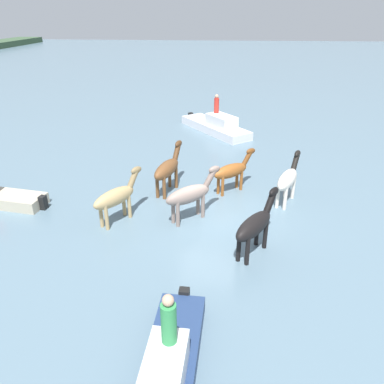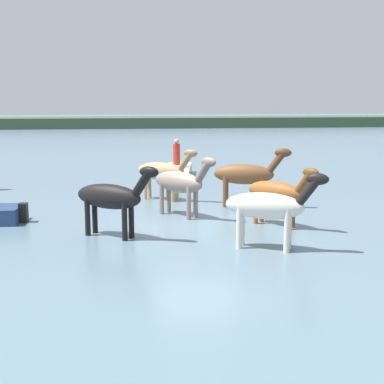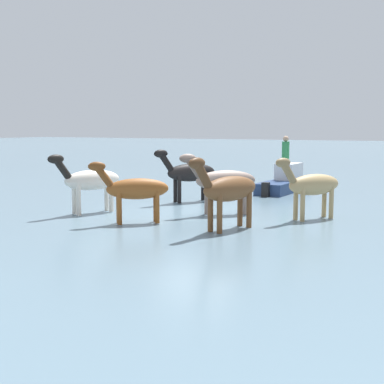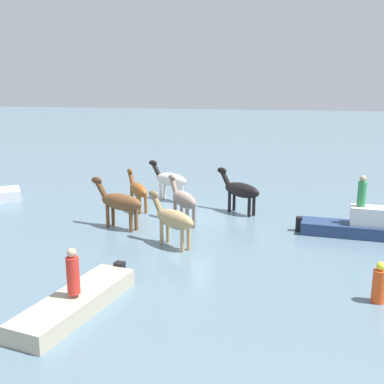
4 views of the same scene
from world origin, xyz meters
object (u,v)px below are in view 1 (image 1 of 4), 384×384
object	(u,v)px
boat_skiff_near	(169,368)
boat_motor_center	(0,200)
horse_rear_stallion	(168,169)
horse_mid_herd	(288,179)
person_spotter_bow	(169,321)
person_watcher_seated	(217,104)
horse_lead	(255,225)
horse_dark_mare	(190,194)
horse_pinto_flank	(232,171)
boat_launch_far	(216,127)
horse_chestnut_trailing	(116,197)

from	to	relation	value
boat_skiff_near	boat_motor_center	distance (m)	11.12
horse_rear_stallion	boat_motor_center	bearing A→B (deg)	121.60
horse_mid_herd	boat_skiff_near	distance (m)	9.44
person_spotter_bow	person_watcher_seated	distance (m)	18.65
horse_lead	horse_dark_mare	world-z (taller)	horse_lead
horse_rear_stallion	horse_pinto_flank	bearing A→B (deg)	-66.46
horse_mid_herd	person_watcher_seated	distance (m)	10.47
horse_rear_stallion	boat_skiff_near	xyz separation A→B (m)	(-9.22, -1.38, -0.79)
horse_mid_herd	boat_launch_far	world-z (taller)	horse_mid_herd
horse_dark_mare	boat_motor_center	distance (m)	8.09
horse_pinto_flank	boat_motor_center	bearing A→B (deg)	151.20
horse_dark_mare	horse_pinto_flank	xyz separation A→B (m)	(2.61, -1.58, -0.08)
horse_lead	boat_motor_center	world-z (taller)	horse_lead
horse_rear_stallion	person_watcher_seated	size ratio (longest dim) A/B	2.15
horse_chestnut_trailing	boat_skiff_near	size ratio (longest dim) A/B	0.51
horse_chestnut_trailing	horse_rear_stallion	bearing A→B (deg)	3.24
horse_rear_stallion	boat_skiff_near	distance (m)	9.35
person_spotter_bow	person_watcher_seated	bearing A→B (deg)	-1.27
horse_lead	person_spotter_bow	world-z (taller)	person_spotter_bow
boat_skiff_near	horse_rear_stallion	bearing A→B (deg)	-169.27
horse_lead	person_spotter_bow	size ratio (longest dim) A/B	1.94
horse_dark_mare	person_spotter_bow	distance (m)	6.97
horse_chestnut_trailing	horse_pinto_flank	world-z (taller)	horse_chestnut_trailing
horse_chestnut_trailing	boat_skiff_near	distance (m)	7.17
horse_dark_mare	horse_chestnut_trailing	bearing A→B (deg)	147.04
boat_skiff_near	person_spotter_bow	size ratio (longest dim) A/B	3.63
horse_lead	person_spotter_bow	bearing A→B (deg)	-169.80
horse_pinto_flank	boat_motor_center	xyz separation A→B (m)	(-2.01, 9.60, -0.82)
horse_lead	horse_rear_stallion	bearing A→B (deg)	71.59
horse_pinto_flank	person_watcher_seated	distance (m)	9.18
horse_lead	boat_launch_far	distance (m)	13.66
horse_pinto_flank	person_watcher_seated	size ratio (longest dim) A/B	1.66
horse_rear_stallion	horse_lead	bearing A→B (deg)	-123.81
person_watcher_seated	person_spotter_bow	bearing A→B (deg)	178.73
horse_rear_stallion	horse_dark_mare	size ratio (longest dim) A/B	1.21
boat_skiff_near	horse_chestnut_trailing	bearing A→B (deg)	-153.73
horse_pinto_flank	boat_launch_far	bearing A→B (deg)	55.40
horse_chestnut_trailing	boat_launch_far	size ratio (longest dim) A/B	0.40
boat_skiff_near	boat_launch_far	distance (m)	18.43
boat_skiff_near	horse_mid_herd	bearing A→B (deg)	159.33
horse_pinto_flank	boat_skiff_near	world-z (taller)	horse_pinto_flank
person_watcher_seated	horse_mid_herd	bearing A→B (deg)	-162.08
horse_lead	horse_mid_herd	bearing A→B (deg)	10.39
horse_dark_mare	person_watcher_seated	size ratio (longest dim) A/B	1.78
horse_mid_herd	horse_rear_stallion	bearing A→B (deg)	108.05
horse_pinto_flank	person_spotter_bow	size ratio (longest dim) A/B	1.66
horse_mid_herd	person_spotter_bow	bearing A→B (deg)	-178.38
horse_dark_mare	boat_motor_center	bearing A→B (deg)	134.74
boat_launch_far	person_watcher_seated	xyz separation A→B (m)	(0.18, 0.01, 1.44)
person_spotter_bow	boat_launch_far	bearing A→B (deg)	-1.32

